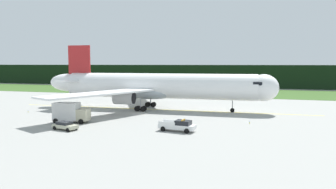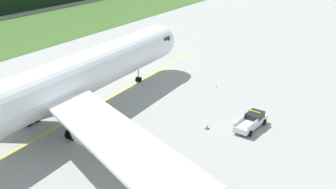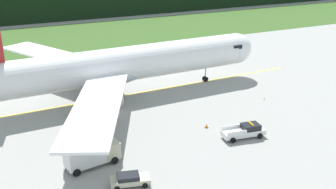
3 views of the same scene
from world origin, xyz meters
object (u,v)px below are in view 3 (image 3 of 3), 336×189
object	(u,v)px
staff_car	(130,179)
apron_cone	(207,126)
ops_pickup_truck	(245,131)
airliner	(116,66)
catering_truck	(90,151)

from	to	relation	value
staff_car	apron_cone	distance (m)	16.90
ops_pickup_truck	apron_cone	distance (m)	5.63
airliner	catering_truck	xyz separation A→B (m)	(-9.80, -19.54, -3.44)
ops_pickup_truck	staff_car	bearing A→B (deg)	-167.52
staff_car	apron_cone	xyz separation A→B (m)	(14.56, 8.56, -0.41)
catering_truck	apron_cone	bearing A→B (deg)	9.62
airliner	apron_cone	size ratio (longest dim) A/B	91.13
ops_pickup_truck	staff_car	world-z (taller)	ops_pickup_truck
catering_truck	staff_car	xyz separation A→B (m)	(2.72, -5.63, -1.16)
catering_truck	staff_car	distance (m)	6.36
staff_car	catering_truck	bearing A→B (deg)	115.80
staff_car	ops_pickup_truck	bearing A→B (deg)	12.48
staff_car	apron_cone	world-z (taller)	staff_car
catering_truck	apron_cone	distance (m)	17.60
airliner	apron_cone	xyz separation A→B (m)	(7.48, -16.61, -5.01)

